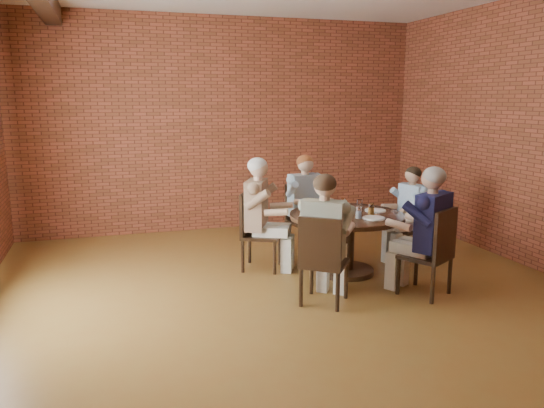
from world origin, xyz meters
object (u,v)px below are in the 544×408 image
object	(u,v)px
diner_e	(427,232)
diner_a	(409,215)
chair_d	(322,258)
smartphone	(385,218)
chair_a	(413,224)
chair_e	(434,250)
chair_c	(254,228)
chair_b	(303,215)
diner_c	(262,214)
diner_b	(306,205)
dining_table	(346,231)
diner_d	(325,240)

from	to	relation	value
diner_e	diner_a	bearing A→B (deg)	-142.66
chair_d	smartphone	world-z (taller)	chair_d
chair_d	smartphone	distance (m)	1.14
chair_a	chair_e	world-z (taller)	chair_e
chair_c	smartphone	distance (m)	1.62
diner_a	diner_e	distance (m)	1.23
chair_b	diner_c	world-z (taller)	diner_c
chair_a	diner_a	size ratio (longest dim) A/B	0.71
chair_d	chair_e	size ratio (longest dim) A/B	0.98
chair_a	chair_b	size ratio (longest dim) A/B	0.94
diner_b	chair_e	xyz separation A→B (m)	(0.72, -1.99, -0.15)
chair_a	diner_b	world-z (taller)	diner_b
dining_table	diner_e	bearing A→B (deg)	-60.38
chair_e	smartphone	size ratio (longest dim) A/B	6.34
diner_a	chair_e	bearing A→B (deg)	-32.12
chair_c	chair_e	bearing A→B (deg)	-106.56
diner_e	diner_d	bearing A→B (deg)	-34.54
chair_c	diner_e	distance (m)	2.11
chair_b	diner_c	distance (m)	1.00
diner_a	chair_b	xyz separation A→B (m)	(-1.16, 0.86, -0.11)
chair_c	diner_d	xyz separation A→B (m)	(0.39, -1.34, 0.16)
chair_b	chair_d	world-z (taller)	chair_d
dining_table	chair_a	xyz separation A→B (m)	(1.07, 0.24, -0.04)
diner_e	chair_e	bearing A→B (deg)	90.00
smartphone	chair_e	bearing A→B (deg)	-80.51
dining_table	chair_c	distance (m)	1.15
chair_a	chair_b	xyz separation A→B (m)	(-1.24, 0.84, 0.03)
chair_b	diner_e	bearing A→B (deg)	-79.72
diner_c	smartphone	world-z (taller)	diner_c
diner_d	smartphone	xyz separation A→B (m)	(0.94, 0.44, 0.07)
diner_d	chair_b	bearing A→B (deg)	-66.03
diner_d	chair_e	size ratio (longest dim) A/B	1.40
chair_a	chair_e	distance (m)	1.33
chair_c	chair_d	distance (m)	1.45
diner_a	smartphone	world-z (taller)	diner_a
smartphone	diner_b	bearing A→B (deg)	95.57
chair_a	smartphone	xyz separation A→B (m)	(-0.76, -0.61, 0.27)
dining_table	chair_d	distance (m)	1.12
diner_b	chair_c	distance (m)	1.00
diner_d	chair_a	bearing A→B (deg)	-110.52
chair_b	diner_e	xyz separation A→B (m)	(0.68, -1.99, 0.19)
dining_table	diner_b	distance (m)	1.01
smartphone	diner_d	bearing A→B (deg)	-167.99
chair_c	chair_d	xyz separation A→B (m)	(0.34, -1.41, -0.01)
diner_a	chair_b	bearing A→B (deg)	-138.94
diner_b	diner_e	size ratio (longest dim) A/B	0.96
chair_e	diner_a	bearing A→B (deg)	-139.23
chair_e	chair_a	bearing A→B (deg)	-141.95
dining_table	chair_d	world-z (taller)	chair_d
diner_d	chair_e	distance (m)	1.22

